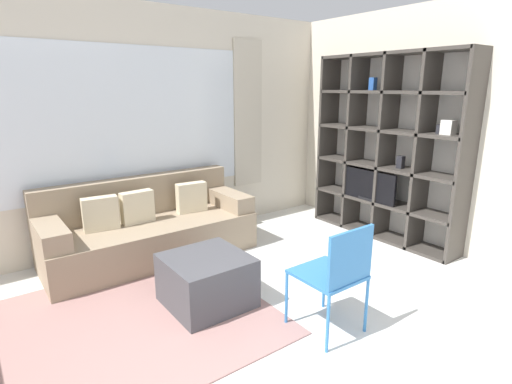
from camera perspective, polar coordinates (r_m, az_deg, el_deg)
The scene contains 7 objects.
wall_back at distance 4.68m, azimuth -19.56°, elevation 8.38°, with size 6.98×0.11×2.70m.
wall_right at distance 5.13m, azimuth 20.88°, elevation 8.68°, with size 0.07×4.53×2.70m, color beige.
area_rug at distance 3.40m, azimuth -24.62°, elevation -18.75°, with size 2.94×1.96×0.01m, color gray.
shelving_unit at distance 5.06m, azimuth 18.38°, elevation 5.81°, with size 0.37×1.93×2.19m.
couch_main at distance 4.52m, azimuth -15.01°, elevation -5.19°, with size 2.19×0.87×0.84m.
ottoman at distance 3.49m, azimuth -7.06°, elevation -12.47°, with size 0.66×0.66×0.44m.
folding_chair at distance 3.02m, azimuth 11.42°, elevation -10.92°, with size 0.44×0.46×0.86m.
Camera 1 is at (-1.38, -1.09, 1.81)m, focal length 28.00 mm.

